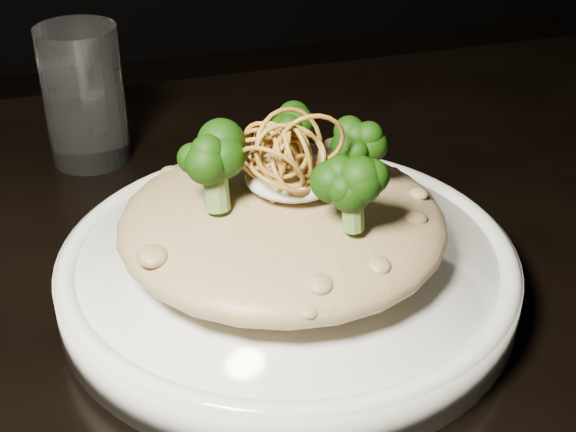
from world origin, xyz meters
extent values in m
cube|color=black|center=(0.00, 0.00, 0.73)|extent=(1.10, 0.80, 0.04)
cylinder|color=black|center=(0.48, 0.33, 0.35)|extent=(0.05, 0.05, 0.71)
cylinder|color=white|center=(0.07, 0.03, 0.76)|extent=(0.28, 0.28, 0.03)
ellipsoid|color=brown|center=(0.06, 0.03, 0.80)|extent=(0.20, 0.20, 0.04)
ellipsoid|color=silver|center=(0.07, 0.03, 0.83)|extent=(0.06, 0.06, 0.02)
cylinder|color=silver|center=(-0.03, 0.25, 0.81)|extent=(0.08, 0.08, 0.11)
camera|label=1|loc=(-0.05, -0.36, 1.05)|focal=50.00mm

